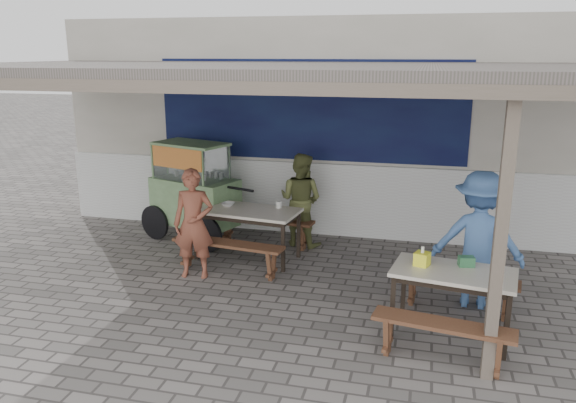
# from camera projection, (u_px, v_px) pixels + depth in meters

# --- Properties ---
(ground) EXTENTS (60.00, 60.00, 0.00)m
(ground) POSITION_uv_depth(u_px,v_px,m) (271.00, 309.00, 6.67)
(ground) COLOR slate
(ground) RESTS_ON ground
(back_wall) EXTENTS (9.00, 1.28, 3.50)m
(back_wall) POSITION_uv_depth(u_px,v_px,m) (327.00, 127.00, 9.58)
(back_wall) COLOR beige
(back_wall) RESTS_ON ground
(warung_roof) EXTENTS (9.00, 4.21, 2.81)m
(warung_roof) POSITION_uv_depth(u_px,v_px,m) (291.00, 73.00, 6.81)
(warung_roof) COLOR #5B514E
(warung_roof) RESTS_ON ground
(table_left) EXTENTS (1.58, 0.92, 0.75)m
(table_left) POSITION_uv_depth(u_px,v_px,m) (247.00, 214.00, 8.15)
(table_left) COLOR beige
(table_left) RESTS_ON ground
(bench_left_street) EXTENTS (1.62, 0.48, 0.45)m
(bench_left_street) POSITION_uv_depth(u_px,v_px,m) (228.00, 250.00, 7.67)
(bench_left_street) COLOR brown
(bench_left_street) RESTS_ON ground
(bench_left_wall) EXTENTS (1.62, 0.48, 0.45)m
(bench_left_wall) POSITION_uv_depth(u_px,v_px,m) (264.00, 224.00, 8.80)
(bench_left_wall) COLOR brown
(bench_left_wall) RESTS_ON ground
(table_right) EXTENTS (1.34, 0.88, 0.75)m
(table_right) POSITION_uv_depth(u_px,v_px,m) (453.00, 278.00, 5.87)
(table_right) COLOR beige
(table_right) RESTS_ON ground
(bench_right_street) EXTENTS (1.38, 0.49, 0.45)m
(bench_right_street) POSITION_uv_depth(u_px,v_px,m) (442.00, 334.00, 5.40)
(bench_right_street) COLOR brown
(bench_right_street) RESTS_ON ground
(bench_right_wall) EXTENTS (1.38, 0.49, 0.45)m
(bench_right_wall) POSITION_uv_depth(u_px,v_px,m) (458.00, 285.00, 6.52)
(bench_right_wall) COLOR brown
(bench_right_wall) RESTS_ON ground
(vendor_cart) EXTENTS (2.02, 1.21, 1.58)m
(vendor_cart) POSITION_uv_depth(u_px,v_px,m) (194.00, 188.00, 8.96)
(vendor_cart) COLOR #7BA26C
(vendor_cart) RESTS_ON ground
(patron_street_side) EXTENTS (0.59, 0.44, 1.49)m
(patron_street_side) POSITION_uv_depth(u_px,v_px,m) (194.00, 224.00, 7.47)
(patron_street_side) COLOR brown
(patron_street_side) RESTS_ON ground
(patron_wall_side) EXTENTS (0.83, 0.72, 1.46)m
(patron_wall_side) POSITION_uv_depth(u_px,v_px,m) (301.00, 200.00, 8.73)
(patron_wall_side) COLOR #5E6435
(patron_wall_side) RESTS_ON ground
(patron_right_table) EXTENTS (1.11, 0.70, 1.65)m
(patron_right_table) POSITION_uv_depth(u_px,v_px,m) (478.00, 240.00, 6.58)
(patron_right_table) COLOR #466DAA
(patron_right_table) RESTS_ON ground
(tissue_box) EXTENTS (0.19, 0.19, 0.15)m
(tissue_box) POSITION_uv_depth(u_px,v_px,m) (422.00, 259.00, 5.98)
(tissue_box) COLOR yellow
(tissue_box) RESTS_ON table_right
(donation_box) EXTENTS (0.18, 0.14, 0.11)m
(donation_box) POSITION_uv_depth(u_px,v_px,m) (466.00, 261.00, 5.96)
(donation_box) COLOR #2F6B41
(donation_box) RESTS_ON table_right
(condiment_jar) EXTENTS (0.09, 0.09, 0.10)m
(condiment_jar) POSITION_uv_depth(u_px,v_px,m) (279.00, 205.00, 8.20)
(condiment_jar) COLOR silver
(condiment_jar) RESTS_ON table_left
(condiment_bowl) EXTENTS (0.20, 0.20, 0.05)m
(condiment_bowl) POSITION_uv_depth(u_px,v_px,m) (228.00, 204.00, 8.31)
(condiment_bowl) COLOR silver
(condiment_bowl) RESTS_ON table_left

